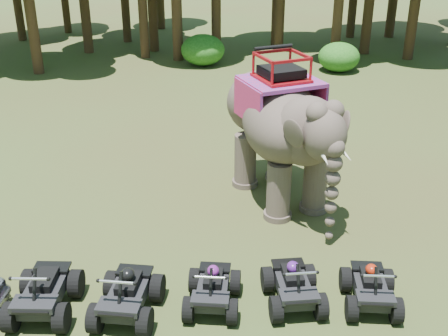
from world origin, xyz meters
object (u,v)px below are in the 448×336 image
(atv_1, at_px, (127,289))
(elephant, at_px, (281,128))
(atv_0, at_px, (43,286))
(atv_2, at_px, (213,284))
(atv_4, at_px, (371,283))
(atv_3, at_px, (294,280))

(atv_1, bearing_deg, elephant, 62.66)
(atv_0, relative_size, atv_2, 1.13)
(elephant, height_order, atv_4, elephant)
(atv_2, bearing_deg, atv_1, -166.56)
(atv_0, distance_m, atv_1, 1.86)
(elephant, height_order, atv_3, elephant)
(atv_3, bearing_deg, atv_4, -7.92)
(atv_4, bearing_deg, atv_3, -178.10)
(atv_3, bearing_deg, atv_1, 179.91)
(atv_2, bearing_deg, atv_4, 5.19)
(atv_2, bearing_deg, atv_0, -172.43)
(atv_2, xyz_separation_m, atv_3, (1.83, 0.05, 0.02))
(atv_0, distance_m, atv_4, 7.30)
(atv_1, xyz_separation_m, atv_4, (5.44, 0.21, -0.07))
(atv_0, xyz_separation_m, atv_2, (3.74, 0.11, -0.08))
(atv_2, bearing_deg, atv_3, 7.55)
(elephant, distance_m, atv_4, 5.75)
(elephant, relative_size, atv_3, 3.22)
(atv_1, bearing_deg, atv_0, -176.02)
(elephant, distance_m, atv_3, 5.46)
(atv_3, height_order, atv_4, atv_3)
(atv_2, xyz_separation_m, atv_4, (3.56, -0.04, 0.00))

